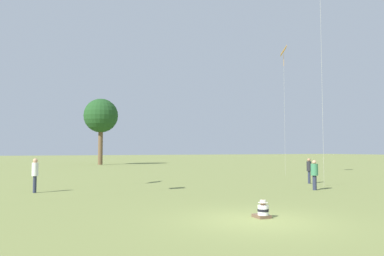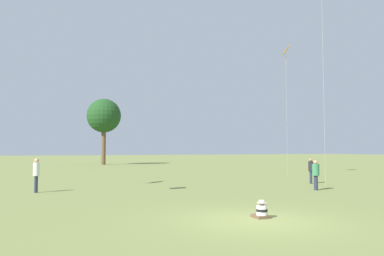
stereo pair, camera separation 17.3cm
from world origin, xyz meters
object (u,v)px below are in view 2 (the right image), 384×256
object	(u,v)px
person_standing_1	(36,172)
person_standing_3	(311,168)
kite_0	(286,55)
seated_toddler	(261,211)
person_standing_4	(316,173)
distant_tree_0	(104,116)

from	to	relation	value
person_standing_1	person_standing_3	bearing A→B (deg)	-75.85
person_standing_1	kite_0	bearing A→B (deg)	-54.54
kite_0	person_standing_3	bearing A→B (deg)	52.29
seated_toddler	kite_0	xyz separation A→B (m)	(14.03, 16.36, 10.41)
person_standing_1	person_standing_3	world-z (taller)	person_standing_1
person_standing_3	person_standing_1	bearing A→B (deg)	-103.17
person_standing_3	person_standing_4	distance (m)	4.11
person_standing_4	kite_0	xyz separation A→B (m)	(6.47, 10.58, 9.68)
person_standing_3	distant_tree_0	size ratio (longest dim) A/B	0.17
distant_tree_0	person_standing_4	bearing A→B (deg)	-84.59
person_standing_4	distant_tree_0	xyz separation A→B (m)	(-3.84, 40.55, 6.31)
person_standing_4	distant_tree_0	size ratio (longest dim) A/B	0.17
kite_0	person_standing_1	bearing A→B (deg)	5.73
person_standing_4	seated_toddler	bearing A→B (deg)	-11.50
kite_0	distant_tree_0	xyz separation A→B (m)	(-10.31, 29.97, -3.37)
person_standing_1	person_standing_4	world-z (taller)	person_standing_1
seated_toddler	person_standing_3	distance (m)	13.56
person_standing_1	kite_0	size ratio (longest dim) A/B	0.15
kite_0	person_standing_4	bearing A→B (deg)	49.01
distant_tree_0	seated_toddler	bearing A→B (deg)	-94.59
seated_toddler	person_standing_1	bearing A→B (deg)	123.44
person_standing_3	kite_0	world-z (taller)	kite_0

